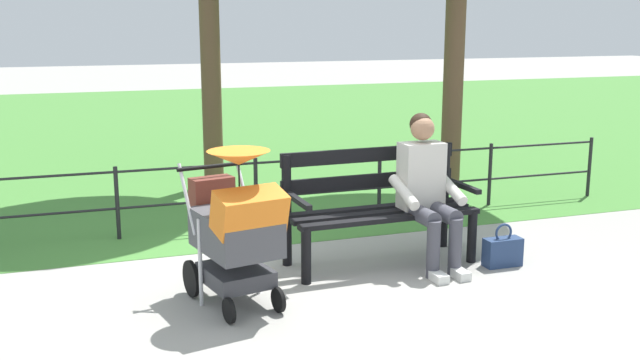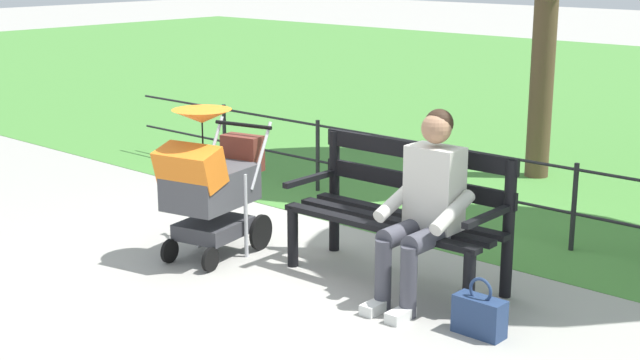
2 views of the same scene
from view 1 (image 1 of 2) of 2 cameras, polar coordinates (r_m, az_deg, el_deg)
The scene contains 7 objects.
ground_plane at distance 6.04m, azimuth -1.45°, elevation -7.30°, with size 60.00×60.00×0.00m, color #9E9B93.
grass_lawn at distance 14.47m, azimuth -12.07°, elevation 3.99°, with size 40.00×16.00×0.01m, color #478438.
park_bench at distance 6.23m, azimuth 4.44°, elevation -1.67°, with size 1.61×0.64×0.96m.
person_on_bench at distance 6.15m, azimuth 8.31°, elevation -0.50°, with size 0.54×0.74×1.28m.
stroller at distance 5.26m, azimuth -6.54°, elevation -3.58°, with size 0.66×0.96×1.15m.
handbag at distance 6.38m, azimuth 13.99°, elevation -5.39°, with size 0.32×0.14×0.37m.
park_fence at distance 7.38m, azimuth -2.89°, elevation -0.28°, with size 8.03×0.04×0.70m.
Camera 1 is at (1.71, 5.43, 2.03)m, focal length 41.23 mm.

